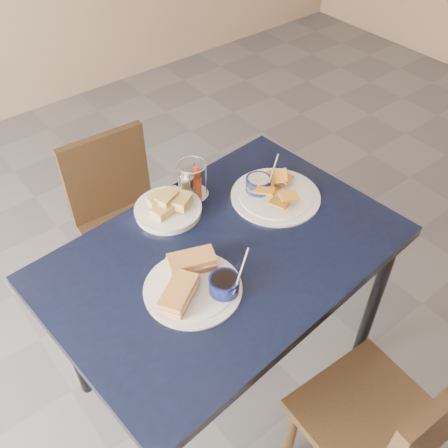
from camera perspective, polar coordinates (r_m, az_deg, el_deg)
ground at (r=2.26m, az=4.08°, el=-13.50°), size 6.00×6.00×0.00m
dining_table at (r=1.63m, az=0.05°, el=-4.86°), size 1.16×0.83×0.75m
chair_near at (r=1.64m, az=18.87°, el=-20.79°), size 0.42×0.40×0.84m
chair_far at (r=2.21m, az=-11.83°, el=1.48°), size 0.39×0.37×0.78m
sandwich_plate at (r=1.46m, az=-3.29°, el=-6.69°), size 0.31×0.29×0.12m
plantain_plate at (r=1.77m, az=5.33°, el=3.71°), size 0.32×0.32×0.12m
bread_basket at (r=1.70m, az=-6.41°, el=1.96°), size 0.23×0.23×0.08m
condiment_caddy at (r=1.74m, az=-3.77°, el=4.74°), size 0.11×0.11×0.14m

